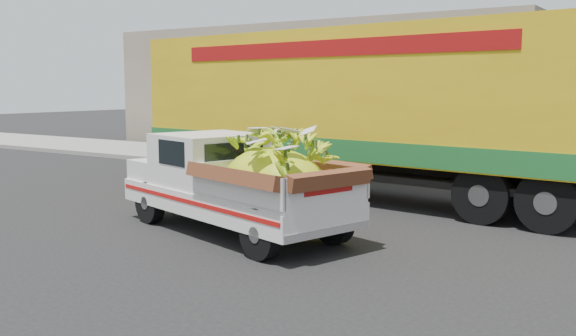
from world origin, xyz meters
The scene contains 6 objects.
ground centered at (0.00, 0.00, 0.00)m, with size 100.00×100.00×0.00m, color black.
curb centered at (0.00, 7.18, 0.07)m, with size 60.00×0.25×0.15m, color gray.
sidewalk centered at (0.00, 9.28, 0.07)m, with size 60.00×4.00×0.14m, color gray.
building_left centered at (-8.00, 15.18, 2.50)m, with size 18.00×6.00×5.00m, color gray.
pickup_truck centered at (-0.80, 0.13, 0.91)m, with size 5.12×3.04×1.69m.
semi_trailer centered at (-1.09, 4.73, 2.12)m, with size 12.04×3.85×3.80m.
Camera 1 is at (5.74, -8.43, 2.54)m, focal length 40.00 mm.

